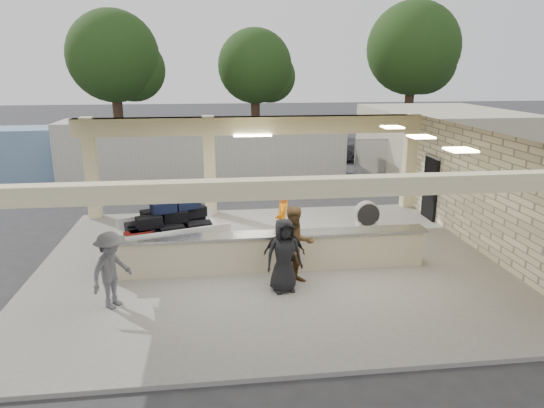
{
  "coord_description": "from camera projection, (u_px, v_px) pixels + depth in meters",
  "views": [
    {
      "loc": [
        -1.36,
        -12.03,
        5.16
      ],
      "look_at": [
        0.24,
        1.0,
        1.42
      ],
      "focal_mm": 32.0,
      "sensor_mm": 36.0,
      "label": 1
    }
  ],
  "objects": [
    {
      "name": "ground",
      "position": [
        268.0,
        265.0,
        13.05
      ],
      "size": [
        120.0,
        120.0,
        0.0
      ],
      "primitive_type": "plane",
      "color": "#2C2C2F",
      "rests_on": "ground"
    },
    {
      "name": "pavilion",
      "position": [
        273.0,
        210.0,
        13.34
      ],
      "size": [
        12.01,
        10.0,
        3.55
      ],
      "color": "slate",
      "rests_on": "ground"
    },
    {
      "name": "baggage_counter",
      "position": [
        270.0,
        252.0,
        12.41
      ],
      "size": [
        8.2,
        0.58,
        0.98
      ],
      "color": "#C5B793",
      "rests_on": "pavilion"
    },
    {
      "name": "luggage_cart",
      "position": [
        170.0,
        227.0,
        13.11
      ],
      "size": [
        3.11,
        2.43,
        1.6
      ],
      "rotation": [
        0.0,
        0.0,
        0.3
      ],
      "color": "silver",
      "rests_on": "pavilion"
    },
    {
      "name": "drum_fan",
      "position": [
        367.0,
        214.0,
        15.55
      ],
      "size": [
        0.83,
        0.46,
        0.91
      ],
      "rotation": [
        0.0,
        0.0,
        0.03
      ],
      "color": "silver",
      "rests_on": "pavilion"
    },
    {
      "name": "baggage_handler",
      "position": [
        282.0,
        221.0,
        13.64
      ],
      "size": [
        0.5,
        0.7,
        1.74
      ],
      "primitive_type": "imported",
      "rotation": [
        0.0,
        0.0,
        4.45
      ],
      "color": "orange",
      "rests_on": "pavilion"
    },
    {
      "name": "passenger_a",
      "position": [
        296.0,
        245.0,
        11.51
      ],
      "size": [
        0.99,
        0.58,
        1.92
      ],
      "primitive_type": "imported",
      "rotation": [
        0.0,
        0.0,
        0.2
      ],
      "color": "brown",
      "rests_on": "pavilion"
    },
    {
      "name": "passenger_b",
      "position": [
        284.0,
        253.0,
        11.39
      ],
      "size": [
        0.98,
        0.38,
        1.65
      ],
      "primitive_type": "imported",
      "rotation": [
        0.0,
        0.0,
        -0.02
      ],
      "color": "black",
      "rests_on": "pavilion"
    },
    {
      "name": "passenger_c",
      "position": [
        111.0,
        270.0,
        10.37
      ],
      "size": [
        0.91,
        1.14,
        1.71
      ],
      "primitive_type": "imported",
      "rotation": [
        0.0,
        0.0,
        1.02
      ],
      "color": "#515257",
      "rests_on": "pavilion"
    },
    {
      "name": "passenger_d",
      "position": [
        284.0,
        255.0,
        11.14
      ],
      "size": [
        0.9,
        0.49,
        1.75
      ],
      "primitive_type": "imported",
      "rotation": [
        0.0,
        0.0,
        0.17
      ],
      "color": "black",
      "rests_on": "pavilion"
    },
    {
      "name": "car_white_a",
      "position": [
        417.0,
        153.0,
        26.16
      ],
      "size": [
        5.13,
        3.67,
        1.33
      ],
      "primitive_type": "imported",
      "rotation": [
        0.0,
        0.0,
        1.22
      ],
      "color": "white",
      "rests_on": "ground"
    },
    {
      "name": "car_white_b",
      "position": [
        440.0,
        149.0,
        26.94
      ],
      "size": [
        4.79,
        2.08,
        1.48
      ],
      "primitive_type": "imported",
      "rotation": [
        0.0,
        0.0,
        1.5
      ],
      "color": "white",
      "rests_on": "ground"
    },
    {
      "name": "car_dark",
      "position": [
        322.0,
        147.0,
        27.91
      ],
      "size": [
        4.21,
        3.54,
        1.37
      ],
      "primitive_type": "imported",
      "rotation": [
        0.0,
        0.0,
        0.96
      ],
      "color": "black",
      "rests_on": "ground"
    },
    {
      "name": "container_white",
      "position": [
        205.0,
        150.0,
        22.67
      ],
      "size": [
        12.95,
        2.62,
        2.8
      ],
      "primitive_type": "cube",
      "rotation": [
        0.0,
        0.0,
        -0.0
      ],
      "color": "#BCBCB8",
      "rests_on": "ground"
    },
    {
      "name": "container_blue",
      "position": [
        5.0,
        155.0,
        22.22
      ],
      "size": [
        9.59,
        2.83,
        2.46
      ],
      "primitive_type": "cube",
      "rotation": [
        0.0,
        0.0,
        0.06
      ],
      "color": "#6F89B2",
      "rests_on": "ground"
    },
    {
      "name": "fence",
      "position": [
        479.0,
        158.0,
        22.64
      ],
      "size": [
        12.06,
        0.06,
        2.03
      ],
      "color": "gray",
      "rests_on": "ground"
    },
    {
      "name": "tree_left",
      "position": [
        119.0,
        60.0,
        33.69
      ],
      "size": [
        6.6,
        6.3,
        9.0
      ],
      "color": "#382619",
      "rests_on": "ground"
    },
    {
      "name": "tree_mid",
      "position": [
        259.0,
        69.0,
        36.94
      ],
      "size": [
        6.0,
        5.6,
        8.0
      ],
      "color": "#382619",
      "rests_on": "ground"
    },
    {
      "name": "tree_right",
      "position": [
        416.0,
        52.0,
        37.05
      ],
      "size": [
        7.2,
        7.0,
        10.0
      ],
      "color": "#382619",
      "rests_on": "ground"
    },
    {
      "name": "adjacent_building",
      "position": [
        440.0,
        143.0,
        23.27
      ],
      "size": [
        6.0,
        8.0,
        3.2
      ],
      "primitive_type": "cube",
      "color": "#BFB798",
      "rests_on": "ground"
    }
  ]
}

